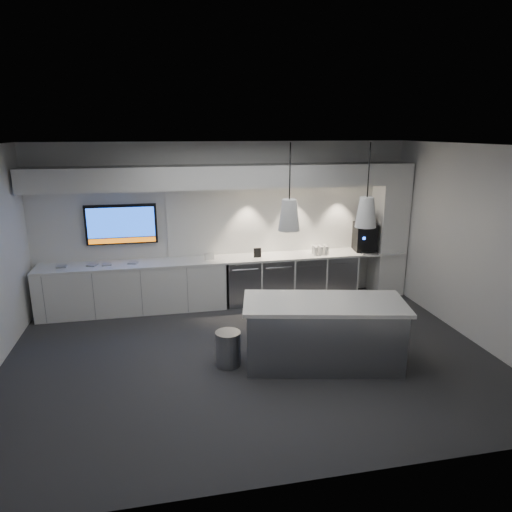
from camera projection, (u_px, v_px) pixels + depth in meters
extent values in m
plane|color=#2E2F31|center=(251.00, 357.00, 6.65)|extent=(7.00, 7.00, 0.00)
plane|color=black|center=(251.00, 146.00, 5.85)|extent=(7.00, 7.00, 0.00)
plane|color=white|center=(226.00, 223.00, 8.61)|extent=(7.00, 0.00, 7.00)
plane|color=white|center=(307.00, 336.00, 3.89)|extent=(7.00, 0.00, 7.00)
plane|color=white|center=(477.00, 246.00, 6.92)|extent=(0.00, 7.00, 7.00)
cube|color=white|center=(229.00, 259.00, 8.47)|extent=(6.80, 0.65, 0.04)
cube|color=white|center=(134.00, 288.00, 8.25)|extent=(3.30, 0.63, 0.86)
cube|color=gray|center=(242.00, 281.00, 8.64)|extent=(0.60, 0.61, 0.85)
cube|color=gray|center=(275.00, 279.00, 8.76)|extent=(0.60, 0.61, 0.85)
cube|color=gray|center=(306.00, 277.00, 8.88)|extent=(0.60, 0.61, 0.85)
cube|color=gray|center=(337.00, 275.00, 9.00)|extent=(0.60, 0.61, 0.85)
cube|color=white|center=(288.00, 218.00, 8.81)|extent=(4.60, 0.03, 1.30)
cube|color=white|center=(227.00, 176.00, 8.09)|extent=(6.90, 0.60, 0.40)
cube|color=white|center=(389.00, 229.00, 9.00)|extent=(0.55, 0.55, 2.60)
cube|color=black|center=(121.00, 224.00, 8.18)|extent=(1.25, 0.06, 0.72)
cube|color=blue|center=(121.00, 223.00, 8.14)|extent=(1.17, 0.00, 0.54)
cube|color=#D3610C|center=(122.00, 241.00, 8.22)|extent=(1.17, 0.00, 0.09)
cube|color=gray|center=(323.00, 335.00, 6.35)|extent=(2.23, 1.26, 0.88)
cube|color=white|center=(324.00, 303.00, 6.22)|extent=(2.36, 1.39, 0.05)
cylinder|color=gray|center=(228.00, 349.00, 6.36)|extent=(0.39, 0.39, 0.50)
cube|color=black|center=(365.00, 237.00, 8.94)|extent=(0.47, 0.51, 0.55)
cube|color=black|center=(366.00, 219.00, 8.84)|extent=(0.25, 0.25, 0.18)
cube|color=gray|center=(369.00, 253.00, 8.78)|extent=(0.33, 0.25, 0.03)
cube|color=black|center=(257.00, 253.00, 8.48)|extent=(0.14, 0.03, 0.18)
cube|color=white|center=(209.00, 256.00, 8.32)|extent=(0.18, 0.07, 0.14)
cube|color=#9F9F9F|center=(62.00, 267.00, 7.89)|extent=(0.17, 0.17, 0.02)
cube|color=#9F9F9F|center=(92.00, 265.00, 7.98)|extent=(0.21, 0.21, 0.02)
cube|color=#9F9F9F|center=(107.00, 264.00, 8.02)|extent=(0.19, 0.19, 0.02)
cube|color=#9F9F9F|center=(133.00, 263.00, 8.12)|extent=(0.19, 0.19, 0.02)
cone|color=white|center=(289.00, 215.00, 5.79)|extent=(0.28, 0.28, 0.40)
cylinder|color=black|center=(290.00, 171.00, 5.64)|extent=(0.02, 0.02, 0.70)
cone|color=white|center=(366.00, 212.00, 5.99)|extent=(0.28, 0.28, 0.40)
cylinder|color=black|center=(369.00, 170.00, 5.85)|extent=(0.02, 0.02, 0.70)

